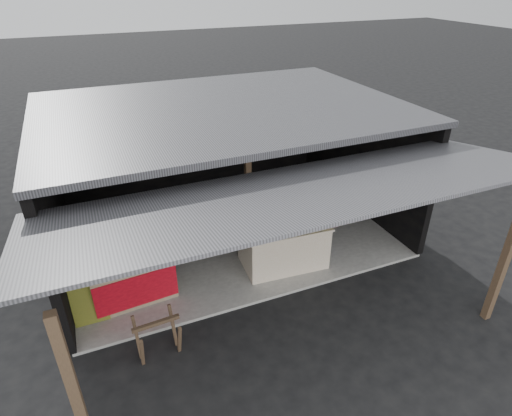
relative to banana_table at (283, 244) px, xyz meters
name	(u,v)px	position (x,y,z in m)	size (l,w,h in m)	color
ground	(272,299)	(-0.66, -0.89, -0.53)	(80.00, 80.00, 0.00)	black
concrete_slab	(227,232)	(-0.66, 1.61, -0.50)	(7.00, 5.00, 0.06)	gray
shophouse	(219,144)	(-0.66, 1.93, 1.57)	(7.40, 7.29, 3.02)	black
banana_table	(283,244)	(0.00, 0.00, 0.00)	(1.78, 1.17, 0.94)	white
banana_pile	(284,220)	(0.00, 0.00, 0.56)	(1.58, 0.95, 0.19)	gold
white_crate	(269,222)	(0.10, 0.90, -0.02)	(0.83, 0.58, 0.91)	white
neighbor_stall	(132,279)	(-3.01, 0.08, -0.02)	(1.50, 0.78, 1.50)	#998466
green_signboard	(89,302)	(-3.78, -0.23, -0.04)	(0.57, 0.04, 0.86)	black
sawhorse	(158,334)	(-2.85, -1.38, -0.09)	(0.74, 0.66, 0.71)	brown
water_barrel	(313,242)	(0.78, 0.13, -0.25)	(0.31, 0.31, 0.45)	#0D1392
plastic_chair	(316,192)	(1.76, 1.70, 0.01)	(0.40, 0.40, 0.83)	#0B173E
magenta_rug	(302,224)	(1.10, 1.21, -0.47)	(1.50, 1.00, 0.01)	maroon
picture_frames	(187,124)	(-0.82, 4.01, 1.40)	(1.62, 0.04, 0.46)	black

